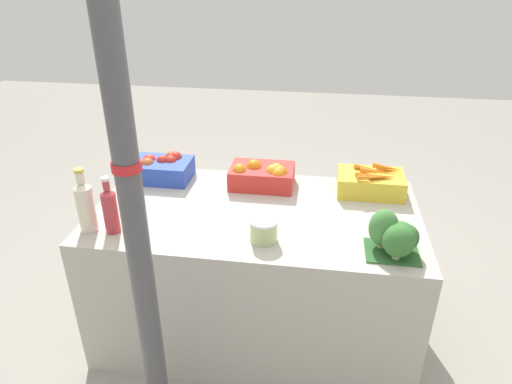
{
  "coord_description": "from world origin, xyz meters",
  "views": [
    {
      "loc": [
        0.28,
        -1.91,
        1.85
      ],
      "look_at": [
        0.0,
        0.0,
        0.84
      ],
      "focal_mm": 32.0,
      "sensor_mm": 36.0,
      "label": 1
    }
  ],
  "objects_px": {
    "orange_crate": "(263,175)",
    "juice_bottle_ruby": "(110,209)",
    "juice_bottle_cloudy": "(85,205)",
    "juice_bottle_golden": "(135,213)",
    "broccoli_pile": "(395,236)",
    "pickle_jar": "(264,230)",
    "support_pole": "(131,200)",
    "apple_crate": "(160,168)",
    "carrot_crate": "(371,182)"
  },
  "relations": [
    {
      "from": "juice_bottle_cloudy",
      "to": "juice_bottle_golden",
      "type": "relative_size",
      "value": 1.17
    },
    {
      "from": "broccoli_pile",
      "to": "carrot_crate",
      "type": "bearing_deg",
      "value": 95.54
    },
    {
      "from": "support_pole",
      "to": "juice_bottle_golden",
      "type": "height_order",
      "value": "support_pole"
    },
    {
      "from": "apple_crate",
      "to": "carrot_crate",
      "type": "xyz_separation_m",
      "value": [
        1.14,
        -0.0,
        -0.01
      ]
    },
    {
      "from": "apple_crate",
      "to": "juice_bottle_golden",
      "type": "bearing_deg",
      "value": -81.19
    },
    {
      "from": "support_pole",
      "to": "juice_bottle_cloudy",
      "type": "xyz_separation_m",
      "value": [
        -0.44,
        0.45,
        -0.3
      ]
    },
    {
      "from": "orange_crate",
      "to": "juice_bottle_cloudy",
      "type": "xyz_separation_m",
      "value": [
        -0.72,
        -0.55,
        0.06
      ]
    },
    {
      "from": "carrot_crate",
      "to": "juice_bottle_cloudy",
      "type": "xyz_separation_m",
      "value": [
        -1.28,
        -0.56,
        0.07
      ]
    },
    {
      "from": "pickle_jar",
      "to": "juice_bottle_golden",
      "type": "bearing_deg",
      "value": -177.05
    },
    {
      "from": "orange_crate",
      "to": "pickle_jar",
      "type": "distance_m",
      "value": 0.53
    },
    {
      "from": "broccoli_pile",
      "to": "pickle_jar",
      "type": "relative_size",
      "value": 1.78
    },
    {
      "from": "apple_crate",
      "to": "pickle_jar",
      "type": "distance_m",
      "value": 0.84
    },
    {
      "from": "orange_crate",
      "to": "juice_bottle_ruby",
      "type": "xyz_separation_m",
      "value": [
        -0.61,
        -0.55,
        0.05
      ]
    },
    {
      "from": "broccoli_pile",
      "to": "juice_bottle_ruby",
      "type": "relative_size",
      "value": 0.82
    },
    {
      "from": "support_pole",
      "to": "juice_bottle_ruby",
      "type": "height_order",
      "value": "support_pole"
    },
    {
      "from": "juice_bottle_golden",
      "to": "pickle_jar",
      "type": "relative_size",
      "value": 2.08
    },
    {
      "from": "carrot_crate",
      "to": "pickle_jar",
      "type": "height_order",
      "value": "carrot_crate"
    },
    {
      "from": "apple_crate",
      "to": "broccoli_pile",
      "type": "bearing_deg",
      "value": -24.86
    },
    {
      "from": "support_pole",
      "to": "pickle_jar",
      "type": "xyz_separation_m",
      "value": [
        0.36,
        0.48,
        -0.38
      ]
    },
    {
      "from": "broccoli_pile",
      "to": "orange_crate",
      "type": "bearing_deg",
      "value": 138.62
    },
    {
      "from": "apple_crate",
      "to": "juice_bottle_ruby",
      "type": "height_order",
      "value": "juice_bottle_ruby"
    },
    {
      "from": "juice_bottle_ruby",
      "to": "juice_bottle_golden",
      "type": "height_order",
      "value": "juice_bottle_ruby"
    },
    {
      "from": "carrot_crate",
      "to": "juice_bottle_cloudy",
      "type": "relative_size",
      "value": 1.12
    },
    {
      "from": "apple_crate",
      "to": "juice_bottle_ruby",
      "type": "xyz_separation_m",
      "value": [
        -0.03,
        -0.56,
        0.05
      ]
    },
    {
      "from": "carrot_crate",
      "to": "juice_bottle_golden",
      "type": "distance_m",
      "value": 1.19
    },
    {
      "from": "orange_crate",
      "to": "juice_bottle_ruby",
      "type": "distance_m",
      "value": 0.82
    },
    {
      "from": "carrot_crate",
      "to": "pickle_jar",
      "type": "distance_m",
      "value": 0.72
    },
    {
      "from": "juice_bottle_cloudy",
      "to": "pickle_jar",
      "type": "distance_m",
      "value": 0.8
    },
    {
      "from": "broccoli_pile",
      "to": "juice_bottle_cloudy",
      "type": "relative_size",
      "value": 0.73
    },
    {
      "from": "orange_crate",
      "to": "carrot_crate",
      "type": "height_order",
      "value": "carrot_crate"
    },
    {
      "from": "carrot_crate",
      "to": "orange_crate",
      "type": "bearing_deg",
      "value": -179.28
    },
    {
      "from": "carrot_crate",
      "to": "juice_bottle_ruby",
      "type": "height_order",
      "value": "juice_bottle_ruby"
    },
    {
      "from": "support_pole",
      "to": "juice_bottle_golden",
      "type": "xyz_separation_m",
      "value": [
        -0.21,
        0.45,
        -0.32
      ]
    },
    {
      "from": "broccoli_pile",
      "to": "support_pole",
      "type": "bearing_deg",
      "value": -153.08
    },
    {
      "from": "pickle_jar",
      "to": "juice_bottle_cloudy",
      "type": "bearing_deg",
      "value": -177.9
    },
    {
      "from": "broccoli_pile",
      "to": "juice_bottle_golden",
      "type": "height_order",
      "value": "juice_bottle_golden"
    },
    {
      "from": "support_pole",
      "to": "orange_crate",
      "type": "bearing_deg",
      "value": 74.13
    },
    {
      "from": "carrot_crate",
      "to": "juice_bottle_ruby",
      "type": "xyz_separation_m",
      "value": [
        -1.17,
        -0.56,
        0.05
      ]
    },
    {
      "from": "apple_crate",
      "to": "juice_bottle_cloudy",
      "type": "distance_m",
      "value": 0.58
    },
    {
      "from": "juice_bottle_cloudy",
      "to": "pickle_jar",
      "type": "xyz_separation_m",
      "value": [
        0.79,
        0.03,
        -0.07
      ]
    },
    {
      "from": "juice_bottle_cloudy",
      "to": "juice_bottle_golden",
      "type": "height_order",
      "value": "juice_bottle_cloudy"
    },
    {
      "from": "juice_bottle_ruby",
      "to": "broccoli_pile",
      "type": "bearing_deg",
      "value": 0.39
    },
    {
      "from": "support_pole",
      "to": "juice_bottle_ruby",
      "type": "bearing_deg",
      "value": 125.62
    },
    {
      "from": "orange_crate",
      "to": "carrot_crate",
      "type": "bearing_deg",
      "value": 0.72
    },
    {
      "from": "juice_bottle_ruby",
      "to": "juice_bottle_golden",
      "type": "distance_m",
      "value": 0.11
    },
    {
      "from": "orange_crate",
      "to": "broccoli_pile",
      "type": "xyz_separation_m",
      "value": [
        0.62,
        -0.54,
        0.02
      ]
    },
    {
      "from": "orange_crate",
      "to": "support_pole",
      "type": "bearing_deg",
      "value": -105.87
    },
    {
      "from": "carrot_crate",
      "to": "juice_bottle_golden",
      "type": "height_order",
      "value": "juice_bottle_golden"
    },
    {
      "from": "juice_bottle_ruby",
      "to": "orange_crate",
      "type": "bearing_deg",
      "value": 42.28
    },
    {
      "from": "juice_bottle_ruby",
      "to": "juice_bottle_cloudy",
      "type": "bearing_deg",
      "value": 180.0
    }
  ]
}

